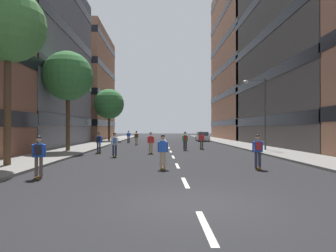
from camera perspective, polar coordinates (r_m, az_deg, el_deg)
The scene contains 22 objects.
ground_plane at distance 36.65m, azimuth -0.08°, elevation -3.74°, with size 170.72×170.72×0.00m, color black.
sidewalk_left at distance 41.00m, azimuth -13.03°, elevation -3.28°, with size 3.82×78.25×0.14m, color gray.
sidewalk_right at distance 41.43m, azimuth 12.47°, elevation -3.26°, with size 3.82×78.25×0.14m, color gray.
lane_markings at distance 38.69m, azimuth -0.16°, elevation -3.56°, with size 0.16×67.20×0.01m.
building_left_far at distance 59.17m, azimuth -20.00°, elevation 7.43°, with size 17.13×17.86×20.22m.
building_right_mid at distance 41.10m, azimuth 29.95°, elevation 17.87°, with size 17.13×24.11×29.77m.
building_right_far at distance 60.80m, azimuth 18.57°, elevation 12.49°, with size 17.13×23.40×31.22m.
parked_car_near at distance 47.66m, azimuth 6.78°, elevation -2.14°, with size 1.82×4.40×1.52m.
street_tree_near at distance 47.29m, azimuth -11.50°, elevation 4.24°, with size 4.77×4.77×8.24m.
street_tree_mid at distance 27.43m, azimuth -19.03°, elevation 9.21°, with size 4.33×4.33×8.75m.
street_tree_far at distance 18.45m, azimuth -28.94°, elevation 16.83°, with size 3.94×3.94×9.44m.
streetlamp_right at distance 28.02m, azimuth 17.84°, elevation 3.75°, with size 2.13×0.30×6.50m.
skater_0 at distance 27.47m, azimuth 3.38°, elevation -2.70°, with size 0.54×0.91×1.78m.
skater_1 at distance 36.97m, azimuth -6.22°, elevation -2.13°, with size 0.57×0.92×1.78m.
skater_2 at distance 42.43m, azimuth -7.76°, elevation -1.96°, with size 0.54×0.91×1.78m.
skater_3 at distance 14.78m, azimuth -1.02°, elevation -4.73°, with size 0.53×0.90×1.78m.
skater_4 at distance 13.25m, azimuth -24.06°, elevation -5.04°, with size 0.57×0.92×1.78m.
skater_5 at distance 21.49m, azimuth -10.45°, elevation -3.31°, with size 0.56×0.92×1.78m.
skater_6 at distance 15.47m, azimuth 17.23°, elevation -4.40°, with size 0.56×0.92×1.78m.
skater_7 at distance 24.97m, azimuth -13.44°, elevation -2.91°, with size 0.54×0.91×1.78m.
skater_8 at distance 29.25m, azimuth 6.61°, elevation -2.63°, with size 0.56×0.92×1.78m.
skater_9 at distance 23.91m, azimuth -3.41°, elevation -3.11°, with size 0.55×0.92×1.78m.
Camera 1 is at (-0.97, -8.13, 2.08)m, focal length 31.04 mm.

